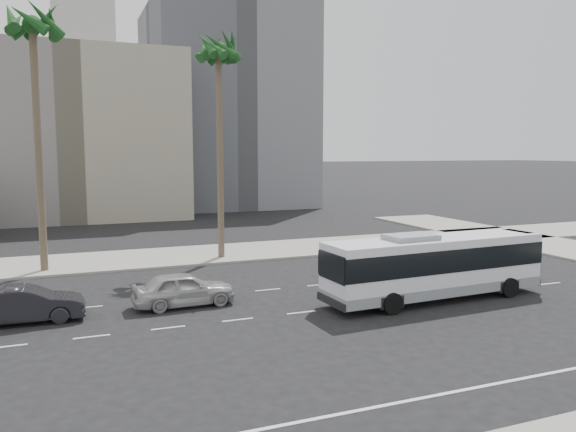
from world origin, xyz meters
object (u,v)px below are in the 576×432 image
car_a (184,289)px  palm_mid (32,30)px  city_bus (435,265)px  car_b (26,304)px  palm_near (219,55)px

car_a → palm_mid: bearing=29.6°
city_bus → palm_mid: (-18.08, 13.94, 12.47)m
city_bus → palm_mid: bearing=139.4°
car_b → city_bus: bearing=-98.6°
city_bus → car_a: city_bus is taller
city_bus → car_b: 18.84m
car_b → palm_near: 20.29m
palm_mid → car_b: bearing=-92.4°
city_bus → palm_near: palm_near is taller
city_bus → palm_mid: palm_mid is taller
car_b → palm_mid: bearing=-0.7°
car_a → palm_mid: palm_mid is taller
city_bus → car_b: bearing=166.7°
car_a → palm_near: (4.72, 10.69, 12.74)m
palm_near → palm_mid: bearing=-178.9°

